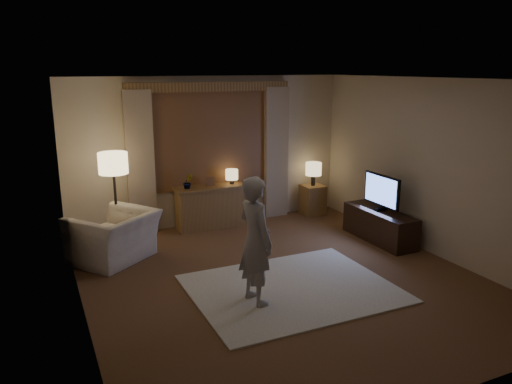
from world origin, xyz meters
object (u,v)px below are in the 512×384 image
tv_stand (380,225)px  person (255,240)px  side_table (313,200)px  sideboard (211,208)px  armchair (114,237)px

tv_stand → person: (-2.75, -1.17, 0.54)m
tv_stand → person: 3.04m
side_table → person: person is taller
sideboard → tv_stand: 2.88m
armchair → tv_stand: 4.15m
person → tv_stand: bearing=-74.6°
sideboard → side_table: (2.04, -0.05, -0.07)m
sideboard → side_table: sideboard is taller
side_table → tv_stand: side_table is taller
armchair → side_table: armchair is taller
sideboard → armchair: size_ratio=1.09×
person → sideboard: bearing=-17.3°
sideboard → side_table: 2.04m
tv_stand → armchair: bearing=167.5°
armchair → tv_stand: bearing=129.9°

